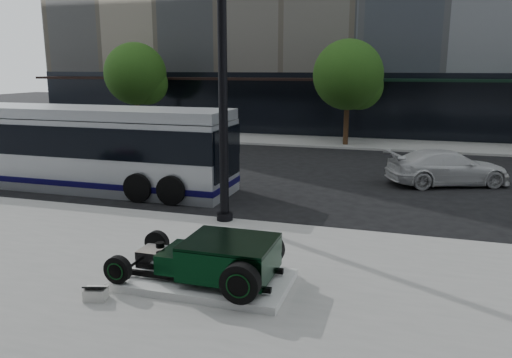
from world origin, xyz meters
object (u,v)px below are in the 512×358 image
(lamppost, at_px, (223,83))
(transit_bus, at_px, (73,146))
(hot_rod, at_px, (220,258))
(white_sedan, at_px, (447,167))

(lamppost, relative_size, transit_bus, 0.68)
(hot_rod, distance_m, lamppost, 5.39)
(transit_bus, relative_size, white_sedan, 2.69)
(transit_bus, bearing_deg, lamppost, -21.12)
(hot_rod, bearing_deg, transit_bus, 141.07)
(hot_rod, height_order, white_sedan, white_sedan)
(transit_bus, bearing_deg, white_sedan, 18.20)
(transit_bus, distance_m, white_sedan, 13.90)
(lamppost, height_order, white_sedan, lamppost)
(lamppost, bearing_deg, hot_rod, -70.60)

